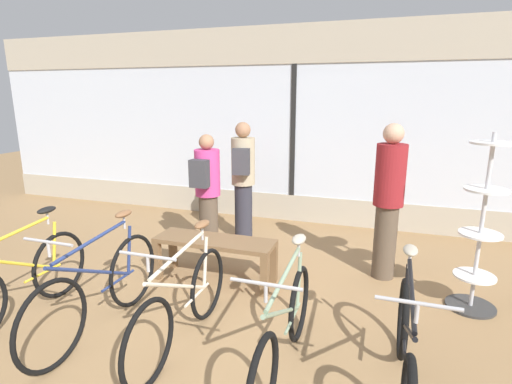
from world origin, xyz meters
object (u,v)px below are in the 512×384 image
(customer_mid_floor, at_px, (388,199))
(bicycle_far_right, at_px, (405,351))
(bicycle_left, at_px, (99,289))
(accessory_rack, at_px, (480,240))
(customer_near_rack, at_px, (243,178))
(display_bench, at_px, (215,247))
(customer_by_window, at_px, (207,190))
(bicycle_right, at_px, (284,331))
(bicycle_far_left, at_px, (21,280))
(bicycle_center, at_px, (183,304))

(customer_mid_floor, bearing_deg, bicycle_far_right, -84.87)
(bicycle_left, xyz_separation_m, accessory_rack, (3.31, 1.53, 0.32))
(customer_near_rack, bearing_deg, bicycle_far_right, -50.34)
(accessory_rack, bearing_deg, display_bench, -174.61)
(accessory_rack, bearing_deg, customer_by_window, 169.87)
(accessory_rack, bearing_deg, bicycle_right, -134.72)
(bicycle_right, height_order, customer_mid_floor, customer_mid_floor)
(display_bench, height_order, customer_by_window, customer_by_window)
(bicycle_far_left, distance_m, customer_near_rack, 3.03)
(bicycle_far_right, xyz_separation_m, display_bench, (-2.04, 1.28, 0.05))
(bicycle_far_left, xyz_separation_m, customer_by_window, (0.95, 2.17, 0.47))
(bicycle_right, relative_size, customer_near_rack, 0.99)
(bicycle_far_right, relative_size, customer_mid_floor, 0.95)
(bicycle_far_left, xyz_separation_m, bicycle_right, (2.60, 0.01, -0.02))
(bicycle_far_left, xyz_separation_m, accessory_rack, (4.17, 1.59, 0.34))
(customer_near_rack, bearing_deg, display_bench, -83.75)
(customer_by_window, relative_size, customer_mid_floor, 0.89)
(bicycle_far_left, height_order, bicycle_far_right, bicycle_far_left)
(bicycle_right, xyz_separation_m, accessory_rack, (1.56, 1.58, 0.36))
(accessory_rack, distance_m, customer_mid_floor, 1.02)
(bicycle_far_left, relative_size, customer_by_window, 1.05)
(bicycle_left, distance_m, customer_mid_floor, 3.19)
(bicycle_center, bearing_deg, display_bench, 101.78)
(accessory_rack, xyz_separation_m, customer_near_rack, (-2.89, 1.10, 0.21))
(bicycle_center, relative_size, customer_by_window, 1.05)
(customer_near_rack, bearing_deg, accessory_rack, -20.88)
(display_bench, bearing_deg, bicycle_far_left, -136.95)
(accessory_rack, bearing_deg, bicycle_far_left, -159.08)
(bicycle_left, bearing_deg, customer_by_window, 87.34)
(bicycle_center, xyz_separation_m, bicycle_right, (0.92, -0.10, -0.01))
(bicycle_left, relative_size, customer_by_window, 1.11)
(bicycle_left, bearing_deg, bicycle_center, 3.17)
(bicycle_left, relative_size, bicycle_far_right, 1.04)
(bicycle_far_right, bearing_deg, accessory_rack, 65.64)
(display_bench, height_order, customer_mid_floor, customer_mid_floor)
(display_bench, relative_size, customer_mid_floor, 0.77)
(bicycle_left, bearing_deg, customer_near_rack, 80.86)
(bicycle_far_left, xyz_separation_m, display_bench, (1.43, 1.33, 0.02))
(bicycle_far_left, relative_size, bicycle_far_right, 0.98)
(customer_by_window, bearing_deg, bicycle_center, -70.47)
(bicycle_right, bearing_deg, bicycle_center, 174.06)
(display_bench, bearing_deg, customer_by_window, 119.68)
(bicycle_center, bearing_deg, bicycle_right, -5.94)
(accessory_rack, relative_size, customer_near_rack, 1.02)
(customer_by_window, bearing_deg, bicycle_far_left, -113.76)
(bicycle_far_right, height_order, customer_by_window, customer_by_window)
(customer_by_window, bearing_deg, bicycle_right, -52.57)
(bicycle_far_left, height_order, display_bench, bicycle_far_left)
(bicycle_far_left, height_order, customer_near_rack, customer_near_rack)
(bicycle_left, relative_size, customer_near_rack, 1.03)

